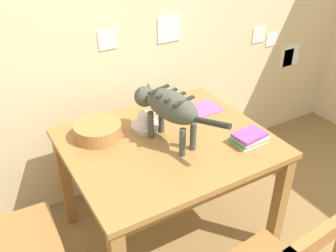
{
  "coord_description": "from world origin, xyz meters",
  "views": [
    {
      "loc": [
        -0.89,
        -0.43,
        1.97
      ],
      "look_at": [
        0.03,
        1.14,
        0.85
      ],
      "focal_mm": 40.05,
      "sensor_mm": 36.0,
      "label": 1
    }
  ],
  "objects_px": {
    "coffee_mug": "(146,119)",
    "wooden_chair_far": "(6,241)",
    "magazine": "(199,110)",
    "wicker_basket": "(98,130)",
    "saucer_bowl": "(146,126)",
    "book_stack": "(249,138)",
    "dining_table": "(168,153)",
    "cat": "(168,106)"
  },
  "relations": [
    {
      "from": "coffee_mug",
      "to": "book_stack",
      "type": "distance_m",
      "value": 0.63
    },
    {
      "from": "dining_table",
      "to": "coffee_mug",
      "type": "height_order",
      "value": "coffee_mug"
    },
    {
      "from": "cat",
      "to": "wicker_basket",
      "type": "height_order",
      "value": "cat"
    },
    {
      "from": "saucer_bowl",
      "to": "wooden_chair_far",
      "type": "xyz_separation_m",
      "value": [
        -0.92,
        -0.19,
        -0.31
      ]
    },
    {
      "from": "dining_table",
      "to": "wicker_basket",
      "type": "height_order",
      "value": "wicker_basket"
    },
    {
      "from": "cat",
      "to": "wooden_chair_far",
      "type": "distance_m",
      "value": 1.1
    },
    {
      "from": "saucer_bowl",
      "to": "book_stack",
      "type": "bearing_deg",
      "value": -45.25
    },
    {
      "from": "wooden_chair_far",
      "to": "saucer_bowl",
      "type": "bearing_deg",
      "value": 104.5
    },
    {
      "from": "saucer_bowl",
      "to": "book_stack",
      "type": "xyz_separation_m",
      "value": [
        0.44,
        -0.45,
        0.02
      ]
    },
    {
      "from": "coffee_mug",
      "to": "magazine",
      "type": "bearing_deg",
      "value": 2.65
    },
    {
      "from": "magazine",
      "to": "wooden_chair_far",
      "type": "distance_m",
      "value": 1.38
    },
    {
      "from": "book_stack",
      "to": "wooden_chair_far",
      "type": "distance_m",
      "value": 1.42
    },
    {
      "from": "dining_table",
      "to": "cat",
      "type": "xyz_separation_m",
      "value": [
        -0.0,
        -0.0,
        0.32
      ]
    },
    {
      "from": "coffee_mug",
      "to": "cat",
      "type": "bearing_deg",
      "value": -77.01
    },
    {
      "from": "magazine",
      "to": "wicker_basket",
      "type": "relative_size",
      "value": 1.07
    },
    {
      "from": "dining_table",
      "to": "wicker_basket",
      "type": "bearing_deg",
      "value": 144.07
    },
    {
      "from": "dining_table",
      "to": "saucer_bowl",
      "type": "distance_m",
      "value": 0.22
    },
    {
      "from": "dining_table",
      "to": "book_stack",
      "type": "distance_m",
      "value": 0.48
    },
    {
      "from": "cat",
      "to": "book_stack",
      "type": "xyz_separation_m",
      "value": [
        0.39,
        -0.26,
        -0.2
      ]
    },
    {
      "from": "coffee_mug",
      "to": "book_stack",
      "type": "xyz_separation_m",
      "value": [
        0.44,
        -0.45,
        -0.03
      ]
    },
    {
      "from": "dining_table",
      "to": "book_stack",
      "type": "height_order",
      "value": "book_stack"
    },
    {
      "from": "wicker_basket",
      "to": "book_stack",
      "type": "bearing_deg",
      "value": -34.36
    },
    {
      "from": "dining_table",
      "to": "wicker_basket",
      "type": "distance_m",
      "value": 0.44
    },
    {
      "from": "coffee_mug",
      "to": "wicker_basket",
      "type": "distance_m",
      "value": 0.3
    },
    {
      "from": "saucer_bowl",
      "to": "wicker_basket",
      "type": "xyz_separation_m",
      "value": [
        -0.29,
        0.05,
        0.03
      ]
    },
    {
      "from": "coffee_mug",
      "to": "wicker_basket",
      "type": "bearing_deg",
      "value": 169.72
    },
    {
      "from": "dining_table",
      "to": "magazine",
      "type": "relative_size",
      "value": 3.92
    },
    {
      "from": "cat",
      "to": "coffee_mug",
      "type": "distance_m",
      "value": 0.25
    },
    {
      "from": "magazine",
      "to": "saucer_bowl",
      "type": "bearing_deg",
      "value": -179.74
    },
    {
      "from": "dining_table",
      "to": "saucer_bowl",
      "type": "height_order",
      "value": "saucer_bowl"
    },
    {
      "from": "cat",
      "to": "saucer_bowl",
      "type": "xyz_separation_m",
      "value": [
        -0.05,
        0.19,
        -0.22
      ]
    },
    {
      "from": "dining_table",
      "to": "magazine",
      "type": "height_order",
      "value": "magazine"
    },
    {
      "from": "coffee_mug",
      "to": "wicker_basket",
      "type": "xyz_separation_m",
      "value": [
        -0.29,
        0.05,
        -0.02
      ]
    },
    {
      "from": "book_stack",
      "to": "cat",
      "type": "bearing_deg",
      "value": 147.14
    },
    {
      "from": "coffee_mug",
      "to": "wooden_chair_far",
      "type": "bearing_deg",
      "value": -168.63
    },
    {
      "from": "magazine",
      "to": "wooden_chair_far",
      "type": "height_order",
      "value": "wooden_chair_far"
    },
    {
      "from": "book_stack",
      "to": "magazine",
      "type": "bearing_deg",
      "value": 93.93
    },
    {
      "from": "magazine",
      "to": "book_stack",
      "type": "relative_size",
      "value": 1.49
    },
    {
      "from": "cat",
      "to": "book_stack",
      "type": "relative_size",
      "value": 3.36
    },
    {
      "from": "saucer_bowl",
      "to": "wicker_basket",
      "type": "distance_m",
      "value": 0.29
    },
    {
      "from": "cat",
      "to": "coffee_mug",
      "type": "height_order",
      "value": "cat"
    },
    {
      "from": "cat",
      "to": "wicker_basket",
      "type": "distance_m",
      "value": 0.45
    }
  ]
}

